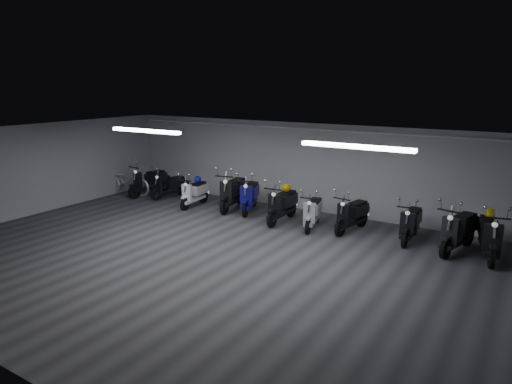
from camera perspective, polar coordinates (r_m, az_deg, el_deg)
The scene contains 22 objects.
floor at distance 10.93m, azimuth -5.37°, elevation -8.23°, with size 14.00×10.00×0.01m, color #363638.
ceiling at distance 10.23m, azimuth -5.71°, elevation 6.56°, with size 14.00×10.00×0.01m, color slate.
back_wall at distance 14.68m, azimuth 6.46°, elevation 3.07°, with size 14.00×0.01×2.80m, color #ABABAD.
left_wall at distance 15.70m, azimuth -26.27°, elevation 2.44°, with size 0.01×10.00×2.80m, color #ABABAD.
fluor_strip_left at distance 12.98m, azimuth -13.58°, elevation 7.41°, with size 2.40×0.18×0.08m, color white.
fluor_strip_right at distance 9.67m, azimuth 12.36°, elevation 5.53°, with size 2.40×0.18×0.08m, color white.
conduit at distance 14.44m, azimuth 6.44°, elevation 7.79°, with size 0.05×0.05×13.60m, color white.
scooter_0 at distance 17.07m, azimuth -13.20°, elevation 1.85°, with size 0.62×1.87×1.39m, color black, non-canonical shape.
scooter_1 at distance 16.53m, azimuth -10.72°, elevation 1.26°, with size 0.54×1.62×1.20m, color black, non-canonical shape.
scooter_2 at distance 15.28m, azimuth -7.71°, elevation 0.43°, with size 0.55×1.65×1.23m, color white, non-canonical shape.
scooter_3 at distance 14.82m, azimuth -2.89°, elevation 0.67°, with size 0.67×2.01×1.50m, color black, non-canonical shape.
scooter_4 at distance 14.51m, azimuth -0.82°, elevation 0.19°, with size 0.62×1.86×1.39m, color navy, non-canonical shape.
scooter_5 at distance 13.46m, azimuth 3.27°, elevation -0.91°, with size 0.62×1.85×1.38m, color black, non-canonical shape.
scooter_6 at distance 12.97m, azimuth 7.07°, elevation -1.85°, with size 0.56×1.67×1.24m, color #AEAFB2, non-canonical shape.
scooter_7 at distance 12.86m, azimuth 11.85°, elevation -2.10°, with size 0.57×1.72×1.28m, color black, non-canonical shape.
scooter_8 at distance 12.48m, azimuth 18.72°, elevation -3.01°, with size 0.57×1.72×1.28m, color black, non-canonical shape.
scooter_9 at distance 12.06m, azimuth 23.94°, elevation -3.64°, with size 0.64×1.93×1.43m, color black, non-canonical shape.
bicycle at distance 17.40m, azimuth -15.81°, elevation 1.75°, with size 0.71×2.00×1.30m, color white.
scooter_10 at distance 11.97m, azimuth 27.09°, elevation -4.12°, with size 0.64×1.92×1.43m, color black, non-canonical shape.
helmet_0 at distance 15.41m, azimuth -7.26°, elevation 1.56°, with size 0.24×0.24×0.24m, color #0D188F.
helmet_1 at distance 12.14m, azimuth 27.09°, elevation -2.40°, with size 0.26×0.26×0.26m, color #C4B00B.
helmet_2 at distance 13.61m, azimuth 3.78°, elevation 0.53°, with size 0.27×0.27×0.27m, color #CA9B0B.
Camera 1 is at (6.24, -8.02, 4.02)m, focal length 32.18 mm.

